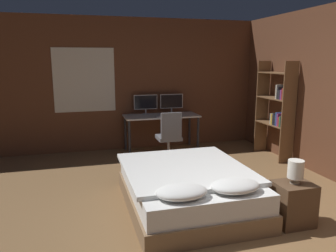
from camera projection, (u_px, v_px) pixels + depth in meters
ground_plane at (261, 251)px, 3.23m from camera, size 20.00×20.00×0.00m
wall_back at (157, 84)px, 6.94m from camera, size 12.00×0.08×2.70m
bed at (188, 188)px, 4.16m from camera, size 1.54×1.92×0.58m
nightstand at (293, 204)px, 3.73m from camera, size 0.42×0.36×0.49m
bedside_lamp at (296, 170)px, 3.65m from camera, size 0.18×0.18×0.27m
desk at (161, 119)px, 6.71m from camera, size 1.52×0.63×0.75m
monitor_left at (146, 103)px, 6.77m from camera, size 0.49×0.16×0.40m
monitor_right at (172, 102)px, 6.92m from camera, size 0.49×0.16×0.40m
keyboard at (164, 116)px, 6.49m from camera, size 0.34×0.13×0.02m
computer_mouse at (177, 115)px, 6.55m from camera, size 0.07×0.05×0.04m
office_chair at (169, 142)px, 6.07m from camera, size 0.52×0.52×0.93m
bookshelf at (278, 107)px, 6.14m from camera, size 0.28×0.90×1.84m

